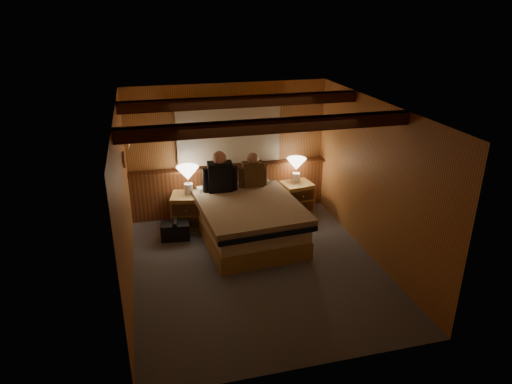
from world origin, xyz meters
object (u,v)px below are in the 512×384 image
object	(u,v)px
lamp_right	(296,166)
person_left	(220,175)
nightstand_left	(188,210)
bed	(249,220)
person_right	(253,173)
lamp_left	(188,175)
nightstand_right	(297,197)
duffel_bag	(175,230)

from	to	relation	value
lamp_right	person_left	xyz separation A→B (m)	(-1.47, -0.31, 0.07)
nightstand_left	lamp_right	size ratio (longest dim) A/B	1.37
bed	person_left	bearing A→B (deg)	116.28
person_right	nightstand_left	bearing A→B (deg)	175.74
lamp_left	nightstand_right	bearing A→B (deg)	2.07
nightstand_left	person_left	distance (m)	0.89
lamp_left	duffel_bag	distance (m)	0.96
bed	lamp_left	bearing A→B (deg)	134.05
bed	lamp_right	xyz separation A→B (m)	(1.12, 0.90, 0.55)
bed	nightstand_right	size ratio (longest dim) A/B	3.56
lamp_right	person_left	world-z (taller)	person_left
lamp_left	lamp_right	bearing A→B (deg)	3.65
bed	person_left	size ratio (longest dim) A/B	2.87
nightstand_left	person_right	size ratio (longest dim) A/B	0.99
lamp_right	person_right	world-z (taller)	person_right
person_right	duffel_bag	bearing A→B (deg)	-166.83
nightstand_left	nightstand_right	distance (m)	2.05
lamp_left	lamp_right	xyz separation A→B (m)	(2.00, 0.13, -0.04)
person_left	nightstand_right	bearing A→B (deg)	12.90
duffel_bag	person_left	bearing A→B (deg)	23.70
nightstand_left	nightstand_right	world-z (taller)	nightstand_left
lamp_right	bed	bearing A→B (deg)	-141.06
person_left	duffel_bag	bearing A→B (deg)	-159.03
lamp_right	duffel_bag	size ratio (longest dim) A/B	0.93
nightstand_right	duffel_bag	world-z (taller)	nightstand_right
lamp_left	person_left	bearing A→B (deg)	-19.13
nightstand_left	lamp_right	bearing A→B (deg)	16.41
bed	lamp_right	bearing A→B (deg)	34.50
bed	lamp_left	world-z (taller)	lamp_left
bed	person_right	xyz separation A→B (m)	(0.24, 0.66, 0.58)
lamp_left	person_left	size ratio (longest dim) A/B	0.68
lamp_right	person_right	xyz separation A→B (m)	(-0.88, -0.24, 0.03)
person_right	duffel_bag	distance (m)	1.65
lamp_right	person_left	bearing A→B (deg)	-168.14
nightstand_right	person_right	bearing A→B (deg)	-176.79
nightstand_left	lamp_left	xyz separation A→B (m)	(0.04, 0.03, 0.65)
lamp_right	duffel_bag	bearing A→B (deg)	-165.96
person_left	person_right	xyz separation A→B (m)	(0.59, 0.07, -0.04)
bed	lamp_right	size ratio (longest dim) A/B	4.56
nightstand_left	person_right	xyz separation A→B (m)	(1.15, -0.08, 0.63)
person_right	duffel_bag	world-z (taller)	person_right
nightstand_left	nightstand_right	xyz separation A→B (m)	(2.04, 0.10, -0.01)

